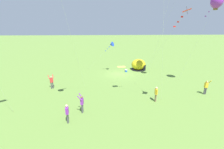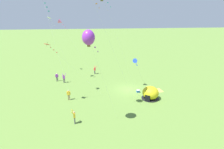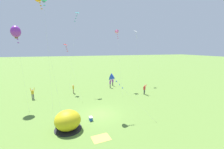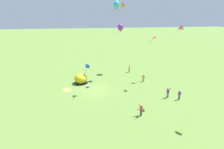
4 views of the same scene
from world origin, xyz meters
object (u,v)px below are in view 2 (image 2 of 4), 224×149
(person_with_toddler, at_px, (95,70))
(kite_teal, at_px, (45,4))
(kite_red, at_px, (51,47))
(kite_white, at_px, (51,21))
(popup_tent, at_px, (150,93))
(cooler_box, at_px, (138,91))
(person_watching_sky, at_px, (57,77))
(kite_pink, at_px, (61,22))
(kite_purple, at_px, (88,38))
(person_flying_kite, at_px, (74,117))
(person_center_field, at_px, (64,78))
(person_near_tent, at_px, (69,94))
(kite_blue, at_px, (135,61))

(person_with_toddler, distance_m, kite_teal, 18.78)
(kite_red, distance_m, kite_white, 16.39)
(popup_tent, height_order, cooler_box, popup_tent)
(person_watching_sky, bearing_deg, kite_teal, -173.72)
(popup_tent, height_order, kite_red, kite_red)
(popup_tent, xyz_separation_m, person_with_toddler, (13.86, 8.36, 0.00))
(kite_pink, distance_m, kite_teal, 8.38)
(kite_teal, distance_m, kite_white, 14.02)
(kite_pink, height_order, kite_red, kite_pink)
(kite_purple, bearing_deg, person_with_toddler, -3.48)
(kite_red, bearing_deg, person_flying_kite, -152.16)
(cooler_box, bearing_deg, popup_tent, -154.34)
(kite_pink, distance_m, kite_purple, 17.66)
(kite_teal, bearing_deg, cooler_box, -90.41)
(person_with_toddler, distance_m, person_watching_sky, 8.67)
(person_with_toddler, bearing_deg, kite_pink, 117.45)
(popup_tent, distance_m, kite_red, 16.69)
(person_watching_sky, bearing_deg, person_flying_kite, -163.88)
(person_flying_kite, distance_m, kite_white, 24.89)
(kite_pink, bearing_deg, popup_tent, -126.10)
(popup_tent, xyz_separation_m, person_flying_kite, (-5.34, 11.74, 0.00))
(cooler_box, height_order, kite_white, kite_white)
(kite_purple, bearing_deg, kite_white, 19.12)
(popup_tent, bearing_deg, kite_purple, 123.26)
(kite_purple, bearing_deg, kite_pink, 16.43)
(person_center_field, relative_size, person_near_tent, 1.10)
(person_flying_kite, bearing_deg, kite_blue, -44.51)
(person_with_toddler, distance_m, kite_purple, 22.41)
(person_near_tent, relative_size, person_watching_sky, 1.00)
(cooler_box, bearing_deg, kite_teal, 89.59)
(popup_tent, relative_size, kite_blue, 0.51)
(person_center_field, height_order, person_with_toddler, same)
(person_flying_kite, xyz_separation_m, kite_pink, (15.97, 2.83, 10.71))
(kite_teal, height_order, kite_blue, kite_teal)
(person_near_tent, bearing_deg, person_center_field, 11.86)
(person_watching_sky, bearing_deg, kite_red, -171.67)
(cooler_box, distance_m, kite_teal, 20.02)
(person_watching_sky, relative_size, kite_purple, 0.15)
(popup_tent, distance_m, person_watching_sky, 19.20)
(cooler_box, xyz_separation_m, person_with_toddler, (11.23, 7.10, 0.78))
(person_center_field, distance_m, person_watching_sky, 1.87)
(popup_tent, xyz_separation_m, person_watching_sky, (10.24, 16.24, -0.03))
(kite_teal, xyz_separation_m, kite_red, (-2.25, -0.60, -5.71))
(popup_tent, relative_size, kite_red, 0.30)
(popup_tent, height_order, person_flying_kite, popup_tent)
(kite_teal, relative_size, kite_white, 1.22)
(person_flying_kite, bearing_deg, kite_white, 14.71)
(kite_pink, height_order, kite_teal, kite_teal)
(person_near_tent, height_order, kite_pink, kite_pink)
(person_watching_sky, height_order, kite_pink, kite_pink)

